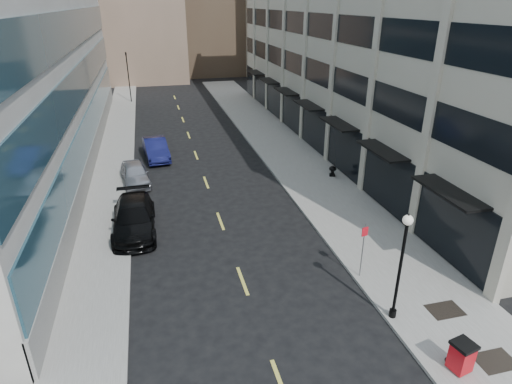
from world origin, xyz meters
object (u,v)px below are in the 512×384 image
car_black_pickup (134,218)px  sign_post (363,243)px  car_silver_sedan (135,174)px  urn_planter (333,170)px  trash_bin (462,356)px  lamppost (402,258)px  car_blue_sedan (156,149)px  traffic_signal (126,55)px

car_black_pickup → sign_post: 12.41m
car_silver_sedan → urn_planter: (13.81, -2.35, -0.15)m
car_silver_sedan → trash_bin: 22.76m
urn_planter → lamppost: bearing=-104.2°
sign_post → car_black_pickup: bearing=133.7°
car_blue_sedan → sign_post: size_ratio=1.80×
car_black_pickup → car_silver_sedan: size_ratio=1.30×
traffic_signal → trash_bin: size_ratio=6.03×
car_black_pickup → trash_bin: bearing=-49.8°
car_black_pickup → car_blue_sedan: (1.60, 11.99, -0.01)m
car_blue_sedan → urn_planter: 14.25m
car_blue_sedan → car_black_pickup: bearing=-103.1°
car_blue_sedan → sign_post: (8.50, -19.13, 1.07)m
car_black_pickup → car_blue_sedan: bearing=82.6°
car_black_pickup → trash_bin: (10.88, -13.00, -0.05)m
car_black_pickup → sign_post: bearing=-35.0°
car_silver_sedan → lamppost: (10.10, -17.00, 2.15)m
trash_bin → lamppost: bearing=92.3°
traffic_signal → lamppost: traffic_signal is taller
car_silver_sedan → car_blue_sedan: car_blue_sedan is taller
lamppost → urn_planter: lamppost is taller
urn_planter → car_black_pickup: bearing=-161.4°
traffic_signal → sign_post: traffic_signal is taller
car_black_pickup → lamppost: (10.10, -10.00, 2.08)m
urn_planter → car_blue_sedan: bearing=149.0°
traffic_signal → trash_bin: bearing=-76.2°
urn_planter → sign_post: bearing=-107.5°
lamppost → sign_post: lamppost is taller
car_blue_sedan → sign_post: sign_post is taller
sign_post → traffic_signal: bearing=93.6°
traffic_signal → car_silver_sedan: (0.70, -27.00, -4.97)m
urn_planter → traffic_signal: bearing=116.3°
car_black_pickup → car_silver_sedan: car_black_pickup is taller
lamppost → sign_post: bearing=90.0°
sign_post → car_silver_sedan: bearing=114.5°
lamppost → trash_bin: bearing=-75.4°
car_silver_sedan → trash_bin: bearing=-68.8°
car_black_pickup → car_silver_sedan: 7.00m
lamppost → sign_post: (-0.00, 2.87, -1.02)m
car_blue_sedan → urn_planter: car_blue_sedan is taller
car_black_pickup → traffic_signal: bearing=91.4°
car_blue_sedan → urn_planter: bearing=-36.5°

